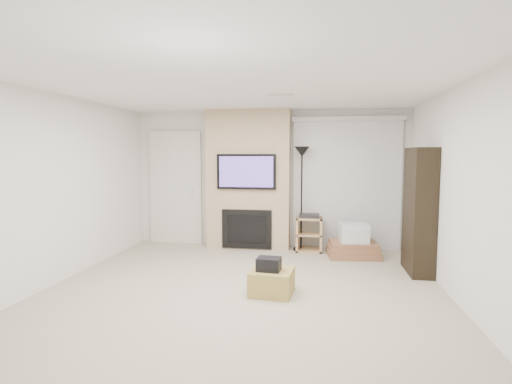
% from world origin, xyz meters
% --- Properties ---
extents(floor, '(5.00, 5.50, 0.00)m').
position_xyz_m(floor, '(0.00, 0.00, 0.00)').
color(floor, '#AEA48E').
rests_on(floor, ground).
extents(ceiling, '(5.00, 5.50, 0.00)m').
position_xyz_m(ceiling, '(0.00, 0.00, 2.50)').
color(ceiling, white).
rests_on(ceiling, wall_back).
extents(wall_back, '(5.00, 0.00, 2.50)m').
position_xyz_m(wall_back, '(0.00, 2.75, 1.25)').
color(wall_back, white).
rests_on(wall_back, ground).
extents(wall_front, '(5.00, 0.00, 2.50)m').
position_xyz_m(wall_front, '(0.00, -2.75, 1.25)').
color(wall_front, white).
rests_on(wall_front, ground).
extents(wall_left, '(0.00, 5.50, 2.50)m').
position_xyz_m(wall_left, '(-2.50, 0.00, 1.25)').
color(wall_left, white).
rests_on(wall_left, ground).
extents(wall_right, '(0.00, 5.50, 2.50)m').
position_xyz_m(wall_right, '(2.50, 0.00, 1.25)').
color(wall_right, white).
rests_on(wall_right, ground).
extents(hvac_vent, '(0.35, 0.18, 0.01)m').
position_xyz_m(hvac_vent, '(0.40, 0.80, 2.50)').
color(hvac_vent, silver).
rests_on(hvac_vent, ceiling).
extents(ottoman, '(0.54, 0.54, 0.30)m').
position_xyz_m(ottoman, '(0.37, 0.14, 0.15)').
color(ottoman, '#A68B44').
rests_on(ottoman, floor).
extents(black_bag, '(0.30, 0.24, 0.16)m').
position_xyz_m(black_bag, '(0.33, 0.10, 0.38)').
color(black_bag, black).
rests_on(black_bag, ottoman).
extents(fireplace_wall, '(1.50, 0.47, 2.50)m').
position_xyz_m(fireplace_wall, '(-0.35, 2.54, 1.24)').
color(fireplace_wall, tan).
rests_on(fireplace_wall, floor).
extents(entry_door, '(1.02, 0.11, 2.14)m').
position_xyz_m(entry_door, '(-1.80, 2.71, 1.05)').
color(entry_door, silver).
rests_on(entry_door, floor).
extents(vertical_blinds, '(1.98, 0.10, 2.37)m').
position_xyz_m(vertical_blinds, '(1.40, 2.70, 1.27)').
color(vertical_blinds, silver).
rests_on(vertical_blinds, floor).
extents(floor_lamp, '(0.27, 0.27, 1.84)m').
position_xyz_m(floor_lamp, '(0.62, 2.45, 1.45)').
color(floor_lamp, black).
rests_on(floor_lamp, floor).
extents(av_stand, '(0.45, 0.38, 0.66)m').
position_xyz_m(av_stand, '(0.76, 2.40, 0.35)').
color(av_stand, tan).
rests_on(av_stand, floor).
extents(box_stack, '(0.89, 0.72, 0.56)m').
position_xyz_m(box_stack, '(1.50, 2.12, 0.21)').
color(box_stack, '#915F41').
rests_on(box_stack, floor).
extents(bookshelf, '(0.30, 0.80, 1.80)m').
position_xyz_m(bookshelf, '(2.34, 1.36, 0.90)').
color(bookshelf, black).
rests_on(bookshelf, floor).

